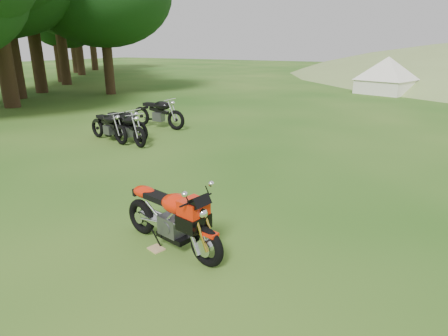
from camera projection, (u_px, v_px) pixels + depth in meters
The scene contains 9 objects.
ground at pixel (226, 213), 6.54m from camera, with size 120.00×120.00×0.00m, color #164A0F.
treeline at pixel (93, 83), 28.30m from camera, with size 28.00×32.00×14.00m, color black, non-canonical shape.
sport_motorcycle at pixel (171, 213), 5.26m from camera, with size 1.85×0.46×1.11m, color red, non-canonical shape.
plywood_board at pixel (156, 249), 5.39m from camera, with size 0.22×0.18×0.02m, color tan.
vintage_moto_a at pixel (123, 123), 11.46m from camera, with size 1.95×0.45×1.03m, color black, non-canonical shape.
vintage_moto_b at pixel (127, 127), 11.00m from camera, with size 1.90×0.44×1.00m, color black, non-canonical shape.
vintage_moto_c at pixel (108, 125), 11.27m from camera, with size 1.86×0.43×0.98m, color black, non-canonical shape.
vintage_moto_d at pixel (158, 112), 13.04m from camera, with size 2.12×0.49×1.12m, color black, non-canonical shape.
tent_left at pixel (387, 74), 22.05m from camera, with size 2.67×2.67×2.32m, color white, non-canonical shape.
Camera 1 is at (2.92, -5.20, 2.81)m, focal length 30.00 mm.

